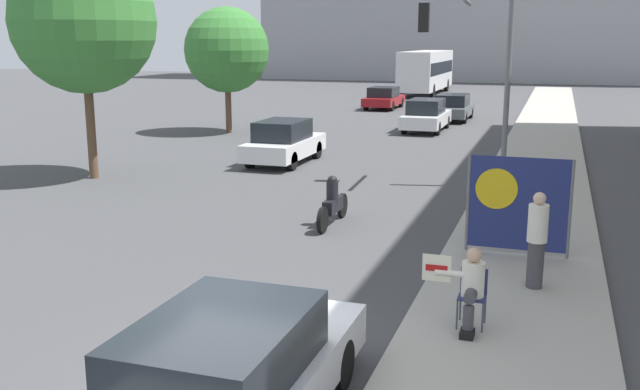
# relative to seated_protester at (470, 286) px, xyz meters

# --- Properties ---
(ground_plane) EXTENTS (160.00, 160.00, 0.00)m
(ground_plane) POSITION_rel_seated_protester_xyz_m (-2.55, -2.53, -0.78)
(ground_plane) COLOR #444447
(sidewalk_curb) EXTENTS (3.06, 90.00, 0.13)m
(sidewalk_curb) POSITION_rel_seated_protester_xyz_m (0.55, 12.47, -0.72)
(sidewalk_curb) COLOR #A8A399
(sidewalk_curb) RESTS_ON ground_plane
(seated_protester) EXTENTS (0.94, 0.77, 1.21)m
(seated_protester) POSITION_rel_seated_protester_xyz_m (0.00, 0.00, 0.00)
(seated_protester) COLOR #474C56
(seated_protester) RESTS_ON sidewalk_curb
(jogger_on_sidewalk) EXTENTS (0.34, 0.34, 1.68)m
(jogger_on_sidewalk) POSITION_rel_seated_protester_xyz_m (0.86, 2.13, 0.21)
(jogger_on_sidewalk) COLOR #424247
(jogger_on_sidewalk) RESTS_ON sidewalk_curb
(protest_banner) EXTENTS (2.01, 0.06, 1.96)m
(protest_banner) POSITION_rel_seated_protester_xyz_m (0.41, 4.03, 0.38)
(protest_banner) COLOR slate
(protest_banner) RESTS_ON sidewalk_curb
(traffic_light_pole) EXTENTS (2.72, 2.48, 5.53)m
(traffic_light_pole) POSITION_rel_seated_protester_xyz_m (-1.33, 11.35, 3.07)
(traffic_light_pole) COLOR slate
(traffic_light_pole) RESTS_ON sidewalk_curb
(parked_car_curbside) EXTENTS (1.87, 4.63, 1.45)m
(parked_car_curbside) POSITION_rel_seated_protester_xyz_m (-2.18, -3.66, -0.06)
(parked_car_curbside) COLOR silver
(parked_car_curbside) RESTS_ON ground_plane
(car_on_road_nearest) EXTENTS (1.74, 4.24, 1.54)m
(car_on_road_nearest) POSITION_rel_seated_protester_xyz_m (-8.10, 13.25, -0.03)
(car_on_road_nearest) COLOR white
(car_on_road_nearest) RESTS_ON ground_plane
(car_on_road_midblock) EXTENTS (1.76, 4.50, 1.54)m
(car_on_road_midblock) POSITION_rel_seated_protester_xyz_m (-4.91, 23.84, -0.02)
(car_on_road_midblock) COLOR white
(car_on_road_midblock) RESTS_ON ground_plane
(car_on_road_distant) EXTENTS (1.85, 4.43, 1.42)m
(car_on_road_distant) POSITION_rel_seated_protester_xyz_m (-4.38, 28.94, -0.07)
(car_on_road_distant) COLOR #565B60
(car_on_road_distant) RESTS_ON ground_plane
(car_on_road_far_lane) EXTENTS (1.84, 4.39, 1.38)m
(car_on_road_far_lane) POSITION_rel_seated_protester_xyz_m (-9.46, 34.15, -0.09)
(car_on_road_far_lane) COLOR maroon
(car_on_road_far_lane) RESTS_ON ground_plane
(city_bus_on_road) EXTENTS (2.55, 11.37, 3.40)m
(city_bus_on_road) POSITION_rel_seated_protester_xyz_m (-9.16, 47.45, 1.17)
(city_bus_on_road) COLOR silver
(city_bus_on_road) RESTS_ON ground_plane
(motorcycle_on_road) EXTENTS (0.28, 2.16, 1.20)m
(motorcycle_on_road) POSITION_rel_seated_protester_xyz_m (-3.86, 5.55, -0.26)
(motorcycle_on_road) COLOR black
(motorcycle_on_road) RESTS_ON ground_plane
(street_tree_near_curb) EXTENTS (4.38, 4.38, 7.05)m
(street_tree_near_curb) POSITION_rel_seated_protester_xyz_m (-12.83, 8.73, 4.06)
(street_tree_near_curb) COLOR brown
(street_tree_near_curb) RESTS_ON ground_plane
(street_tree_midblock) EXTENTS (3.92, 3.92, 5.80)m
(street_tree_midblock) POSITION_rel_seated_protester_xyz_m (-13.64, 20.32, 3.05)
(street_tree_midblock) COLOR brown
(street_tree_midblock) RESTS_ON ground_plane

